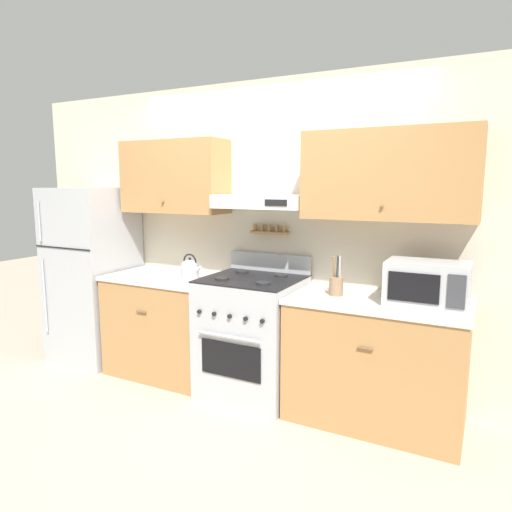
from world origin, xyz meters
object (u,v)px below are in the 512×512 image
Objects in this scene: tea_kettle at (190,268)px; stove_range at (252,336)px; microwave at (427,283)px; refrigerator at (93,274)px; utensil_crock at (336,285)px.

stove_range is at bearing -0.65° from tea_kettle.
microwave is at bearing 1.09° from stove_range.
stove_range is 0.78m from tea_kettle.
refrigerator reaches higher than utensil_crock.
refrigerator is (-1.75, 0.00, 0.35)m from stove_range.
stove_range is 3.86× the size of utensil_crock.
refrigerator is at bearing -179.59° from microwave.
tea_kettle is 0.75× the size of utensil_crock.
stove_range reaches higher than tea_kettle.
tea_kettle is at bearing 0.20° from refrigerator.
refrigerator is 3.17× the size of microwave.
tea_kettle is at bearing -179.46° from microwave.
stove_range is 1.42m from microwave.
microwave is at bearing 1.65° from utensil_crock.
microwave is at bearing 0.41° from refrigerator.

